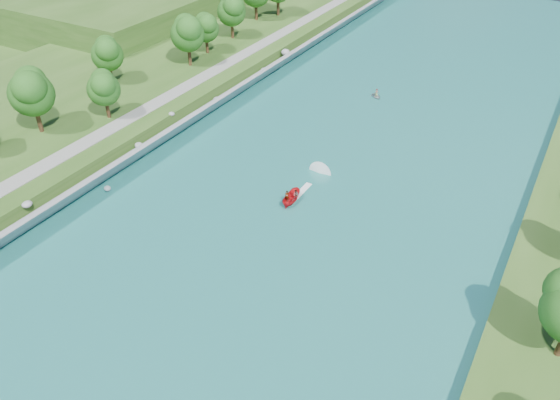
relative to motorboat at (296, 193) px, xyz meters
The scene contains 8 objects.
ground 14.83m from the motorboat, 87.12° to the right, with size 260.00×260.00×0.00m, color #2D5119.
river_water 5.31m from the motorboat, 81.88° to the left, with size 55.00×240.00×0.10m, color #196155.
berm_west 49.54m from the motorboat, behind, with size 45.00×240.00×3.50m, color #2D5119.
riprap_bank 25.52m from the motorboat, 170.00° to the left, with size 4.31×236.00×4.12m.
riverside_path 32.30m from the motorboat, behind, with size 3.00×200.00×0.10m, color gray.
trees_west 40.60m from the motorboat, behind, with size 15.46×149.84×13.06m.
motorboat is the anchor object (origin of this frame).
raft 36.75m from the motorboat, 94.41° to the left, with size 3.13×3.09×1.69m.
Camera 1 is at (28.43, -40.30, 43.11)m, focal length 35.00 mm.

